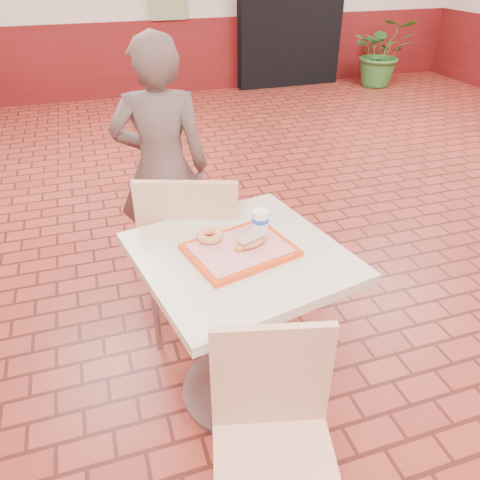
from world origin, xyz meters
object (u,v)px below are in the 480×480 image
object	(u,v)px
ring_donut	(210,236)
long_john_donut	(251,241)
customer	(162,169)
paper_cup	(260,220)
serving_tray	(240,250)
main_table	(240,304)
potted_plant	(382,52)
chair_main_back	(193,251)
chair_main_front	(274,436)

from	to	relation	value
ring_donut	long_john_donut	size ratio (longest dim) A/B	0.68
customer	paper_cup	size ratio (longest dim) A/B	17.07
serving_tray	paper_cup	bearing A→B (deg)	40.77
main_table	potted_plant	world-z (taller)	potted_plant
chair_main_back	ring_donut	bearing A→B (deg)	109.57
serving_tray	potted_plant	xyz separation A→B (m)	(3.92, 4.99, -0.34)
ring_donut	potted_plant	xyz separation A→B (m)	(4.01, 4.90, -0.37)
long_john_donut	paper_cup	size ratio (longest dim) A/B	1.80
chair_main_front	ring_donut	size ratio (longest dim) A/B	7.99
paper_cup	chair_main_back	bearing A→B (deg)	122.35
chair_main_front	potted_plant	size ratio (longest dim) A/B	0.89
chair_main_front	potted_plant	xyz separation A→B (m)	(4.00, 5.60, 0.00)
customer	main_table	bearing A→B (deg)	108.14
main_table	chair_main_front	xyz separation A→B (m)	(-0.08, -0.61, -0.07)
paper_cup	potted_plant	bearing A→B (deg)	52.20
main_table	chair_main_back	xyz separation A→B (m)	(-0.10, 0.46, 0.01)
ring_donut	customer	bearing A→B (deg)	91.91
chair_main_back	ring_donut	xyz separation A→B (m)	(0.00, -0.37, 0.31)
main_table	chair_main_back	bearing A→B (deg)	102.27
customer	chair_main_back	bearing A→B (deg)	104.05
main_table	paper_cup	world-z (taller)	paper_cup
ring_donut	long_john_donut	xyz separation A→B (m)	(0.14, -0.10, 0.00)
ring_donut	potted_plant	bearing A→B (deg)	50.67
long_john_donut	paper_cup	distance (m)	0.14
main_table	serving_tray	distance (m)	0.28
serving_tray	ring_donut	size ratio (longest dim) A/B	3.66
long_john_donut	chair_main_front	bearing A→B (deg)	-101.84
customer	long_john_donut	distance (m)	1.09
main_table	paper_cup	bearing A→B (deg)	40.77
chair_main_front	ring_donut	distance (m)	0.80
chair_main_front	long_john_donut	world-z (taller)	long_john_donut
chair_main_back	ring_donut	distance (m)	0.48
paper_cup	long_john_donut	bearing A→B (deg)	-125.46
chair_main_back	long_john_donut	bearing A→B (deg)	126.82
main_table	ring_donut	size ratio (longest dim) A/B	7.50
chair_main_back	customer	size ratio (longest dim) A/B	0.66
main_table	long_john_donut	xyz separation A→B (m)	(0.05, -0.00, 0.32)
serving_tray	paper_cup	xyz separation A→B (m)	(0.12, 0.11, 0.06)
customer	potted_plant	distance (m)	5.65
main_table	paper_cup	xyz separation A→B (m)	(0.12, 0.11, 0.34)
customer	paper_cup	bearing A→B (deg)	116.02
long_john_donut	paper_cup	world-z (taller)	paper_cup
main_table	potted_plant	size ratio (longest dim) A/B	0.83
main_table	serving_tray	xyz separation A→B (m)	(0.00, 0.00, 0.28)
customer	serving_tray	distance (m)	1.08
potted_plant	paper_cup	bearing A→B (deg)	-127.80
main_table	customer	size ratio (longest dim) A/B	0.54
main_table	chair_main_front	world-z (taller)	chair_main_front
customer	potted_plant	bearing A→B (deg)	-124.72
chair_main_back	long_john_donut	size ratio (longest dim) A/B	6.25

